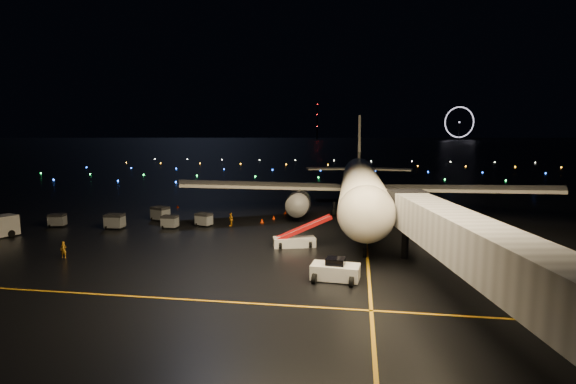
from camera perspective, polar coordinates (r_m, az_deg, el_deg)
name	(u,v)px	position (r m, az deg, el deg)	size (l,w,h in m)	color
ground	(344,148)	(339.82, 7.07, 5.52)	(2000.00, 2000.00, 0.00)	black
lane_centre	(366,231)	(55.74, 9.83, -4.88)	(0.25, 80.00, 0.02)	orange
lane_cross	(136,296)	(35.52, -18.80, -12.45)	(60.00, 0.25, 0.02)	orange
airliner	(361,163)	(65.92, 9.28, 3.67)	(53.25, 50.59, 15.09)	silver
pushback_tug	(335,269)	(37.17, 6.04, -9.69)	(3.87, 2.03, 1.84)	silver
belt_loader	(294,232)	(47.24, 0.80, -5.10)	(6.44, 1.76, 3.12)	silver
crew_a	(63,250)	(48.25, -26.62, -6.57)	(0.58, 0.38, 1.60)	orange
crew_c	(231,219)	(58.02, -7.27, -3.47)	(1.02, 0.42, 1.74)	orange
safety_cone_0	(262,221)	(59.82, -3.33, -3.66)	(0.49, 0.49, 0.55)	#F32E00
safety_cone_1	(285,212)	(66.02, -0.35, -2.61)	(0.43, 0.43, 0.49)	#F32E00
safety_cone_2	(274,217)	(62.27, -1.82, -3.24)	(0.42, 0.42, 0.48)	#F32E00
safety_cone_3	(178,206)	(73.57, -13.85, -1.78)	(0.44, 0.44, 0.49)	#F32E00
ferris_wheel	(459,123)	(776.05, 20.93, 8.13)	(50.00, 4.00, 52.00)	black
radio_mast	(317,121)	(782.91, 3.72, 9.04)	(1.80, 1.80, 64.00)	black
taxiway_lights	(324,169)	(146.32, 4.58, 2.96)	(164.00, 92.00, 0.36)	black
baggage_cart_0	(204,220)	(58.62, -10.64, -3.47)	(1.94, 1.36, 1.65)	slate
baggage_cart_1	(170,222)	(58.25, -14.78, -3.69)	(1.88, 1.31, 1.60)	slate
baggage_cart_2	(115,221)	(60.01, -21.14, -3.50)	(2.19, 1.53, 1.86)	slate
baggage_cart_3	(160,214)	(63.58, -15.92, -2.66)	(2.24, 1.57, 1.90)	slate
baggage_cart_4	(57,220)	(64.38, -27.25, -3.21)	(1.91, 1.34, 1.62)	slate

